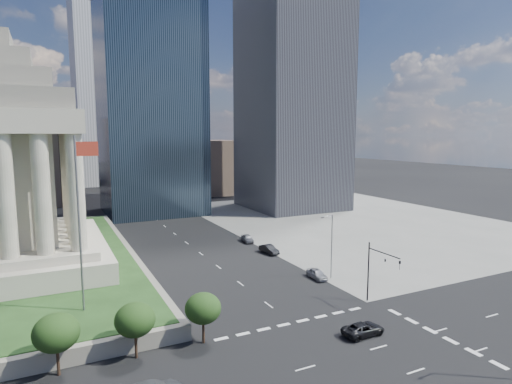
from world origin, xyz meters
TOP-DOWN VIEW (x-y plane):
  - ground at (0.00, 100.00)m, footprint 500.00×500.00m
  - sidewalk_ne at (46.00, 60.00)m, footprint 68.00×90.00m
  - flagpole at (-21.83, 24.00)m, footprint 2.52×0.24m
  - midrise_glass at (2.00, 95.00)m, footprint 26.00×26.00m
  - highrise_ne at (42.00, 85.00)m, footprint 26.00×28.00m
  - building_filler_ne at (32.00, 130.00)m, footprint 20.00×30.00m
  - building_filler_nw at (-30.00, 130.00)m, footprint 24.00×30.00m
  - traffic_signal_ne at (12.50, 13.70)m, footprint 0.30×5.74m
  - street_lamp_north at (13.33, 25.00)m, footprint 2.13×0.22m
  - pickup_truck at (5.41, 7.92)m, footprint 5.02×2.40m
  - parked_sedan_near at (11.50, 25.85)m, footprint 2.03×4.47m
  - parked_sedan_mid at (11.50, 41.63)m, footprint 4.87×2.16m
  - parked_sedan_far at (11.50, 51.19)m, footprint 2.42×4.73m

SIDE VIEW (x-z plane):
  - ground at x=0.00m, z-range 0.00..0.00m
  - sidewalk_ne at x=46.00m, z-range 0.00..0.03m
  - pickup_truck at x=5.41m, z-range 0.00..1.38m
  - parked_sedan_near at x=11.50m, z-range 0.00..1.49m
  - parked_sedan_far at x=11.50m, z-range 0.00..1.54m
  - parked_sedan_mid at x=11.50m, z-range 0.00..1.55m
  - traffic_signal_ne at x=12.50m, z-range 1.25..9.25m
  - street_lamp_north at x=13.33m, z-range 0.66..10.66m
  - building_filler_ne at x=32.00m, z-range 0.00..20.00m
  - flagpole at x=-21.83m, z-range 3.11..23.11m
  - building_filler_nw at x=-30.00m, z-range 0.00..28.00m
  - midrise_glass at x=2.00m, z-range 0.00..60.00m
  - highrise_ne at x=42.00m, z-range 0.00..100.00m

